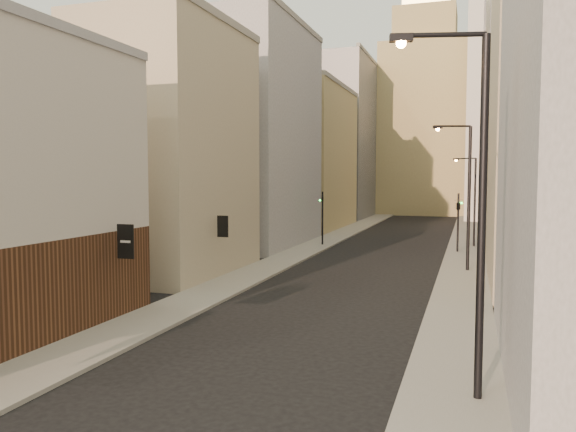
# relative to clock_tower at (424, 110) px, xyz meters

# --- Properties ---
(sidewalk_left) EXTENTS (3.00, 140.00, 0.15)m
(sidewalk_left) POSITION_rel_clock_tower_xyz_m (-5.50, -37.00, -17.56)
(sidewalk_left) COLOR gray
(sidewalk_left) RESTS_ON ground
(sidewalk_right) EXTENTS (3.00, 140.00, 0.15)m
(sidewalk_right) POSITION_rel_clock_tower_xyz_m (7.50, -37.00, -17.56)
(sidewalk_right) COLOR gray
(sidewalk_right) RESTS_ON ground
(left_bldg_beige) EXTENTS (8.00, 12.00, 16.00)m
(left_bldg_beige) POSITION_rel_clock_tower_xyz_m (-11.00, -66.00, -9.63)
(left_bldg_beige) COLOR tan
(left_bldg_beige) RESTS_ON ground
(left_bldg_grey) EXTENTS (8.00, 16.00, 20.00)m
(left_bldg_grey) POSITION_rel_clock_tower_xyz_m (-11.00, -50.00, -7.63)
(left_bldg_grey) COLOR gray
(left_bldg_grey) RESTS_ON ground
(left_bldg_tan) EXTENTS (8.00, 18.00, 17.00)m
(left_bldg_tan) POSITION_rel_clock_tower_xyz_m (-11.00, -32.00, -9.13)
(left_bldg_tan) COLOR tan
(left_bldg_tan) RESTS_ON ground
(left_bldg_wingrid) EXTENTS (8.00, 20.00, 24.00)m
(left_bldg_wingrid) POSITION_rel_clock_tower_xyz_m (-11.00, -12.00, -5.63)
(left_bldg_wingrid) COLOR gray
(left_bldg_wingrid) RESTS_ON ground
(right_bldg_beige) EXTENTS (8.00, 16.00, 20.00)m
(right_bldg_beige) POSITION_rel_clock_tower_xyz_m (13.00, -62.00, -7.63)
(right_bldg_beige) COLOR tan
(right_bldg_beige) RESTS_ON ground
(right_bldg_wingrid) EXTENTS (8.00, 20.00, 26.00)m
(right_bldg_wingrid) POSITION_rel_clock_tower_xyz_m (13.00, -42.00, -4.63)
(right_bldg_wingrid) COLOR gray
(right_bldg_wingrid) RESTS_ON ground
(highrise) EXTENTS (21.00, 23.00, 51.20)m
(highrise) POSITION_rel_clock_tower_xyz_m (19.00, -14.00, 8.02)
(highrise) COLOR gray
(highrise) RESTS_ON ground
(clock_tower) EXTENTS (14.00, 14.00, 44.90)m
(clock_tower) POSITION_rel_clock_tower_xyz_m (0.00, 0.00, 0.00)
(clock_tower) COLOR tan
(clock_tower) RESTS_ON ground
(white_tower) EXTENTS (8.00, 8.00, 41.50)m
(white_tower) POSITION_rel_clock_tower_xyz_m (11.00, -14.00, 0.97)
(white_tower) COLOR silver
(white_tower) RESTS_ON ground
(streetlamp_near) EXTENTS (2.67, 0.84, 10.35)m
(streetlamp_near) POSITION_rel_clock_tower_xyz_m (7.93, -82.40, -11.72)
(streetlamp_near) COLOR black
(streetlamp_near) RESTS_ON ground
(streetlamp_mid) EXTENTS (2.48, 0.96, 9.76)m
(streetlamp_mid) POSITION_rel_clock_tower_xyz_m (7.52, -59.81, -12.06)
(streetlamp_mid) COLOR black
(streetlamp_mid) RESTS_ON ground
(streetlamp_far) EXTENTS (2.04, 0.82, 8.05)m
(streetlamp_far) POSITION_rel_clock_tower_xyz_m (8.02, -46.09, -13.04)
(streetlamp_far) COLOR black
(streetlamp_far) RESTS_ON ground
(traffic_light_left) EXTENTS (0.61, 0.56, 5.00)m
(traffic_light_left) POSITION_rel_clock_tower_xyz_m (-5.01, -49.11, -13.97)
(traffic_light_left) COLOR black
(traffic_light_left) RESTS_ON ground
(traffic_light_right) EXTENTS (0.66, 0.66, 5.00)m
(traffic_light_right) POSITION_rel_clock_tower_xyz_m (6.91, -50.36, -13.89)
(traffic_light_right) COLOR black
(traffic_light_right) RESTS_ON ground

